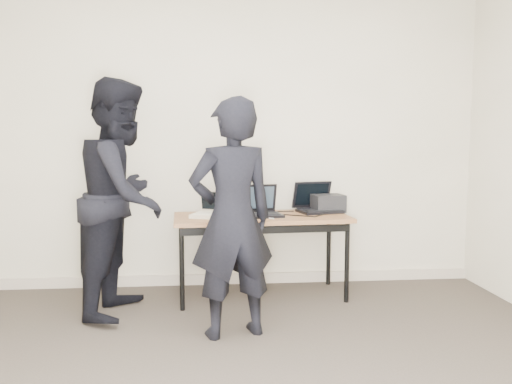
{
  "coord_description": "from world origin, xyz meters",
  "views": [
    {
      "loc": [
        -0.25,
        -2.43,
        1.38
      ],
      "look_at": [
        0.1,
        1.6,
        0.95
      ],
      "focal_mm": 35.0,
      "sensor_mm": 36.0,
      "label": 1
    }
  ],
  "objects": [
    {
      "name": "person_typist",
      "position": [
        -0.12,
        0.98,
        0.83
      ],
      "size": [
        0.69,
        0.55,
        1.66
      ],
      "primitive_type": "imported",
      "rotation": [
        0.0,
        0.0,
        3.42
      ],
      "color": "black",
      "rests_on": "ground"
    },
    {
      "name": "equipment_box",
      "position": [
        0.8,
        2.01,
        0.8
      ],
      "size": [
        0.3,
        0.26,
        0.16
      ],
      "primitive_type": "cube",
      "rotation": [
        0.0,
        0.0,
        0.13
      ],
      "color": "black",
      "rests_on": "desk"
    },
    {
      "name": "tissue",
      "position": [
        0.02,
        2.05,
        1.0
      ],
      "size": [
        0.13,
        0.1,
        0.08
      ],
      "primitive_type": "ellipsoid",
      "rotation": [
        0.0,
        0.0,
        -0.02
      ],
      "color": "white",
      "rests_on": "leather_satchel"
    },
    {
      "name": "room",
      "position": [
        0.0,
        0.0,
        1.35
      ],
      "size": [
        4.6,
        4.6,
        2.8
      ],
      "color": "#3C342E",
      "rests_on": "ground"
    },
    {
      "name": "laptop_right",
      "position": [
        0.69,
        2.03,
        0.78
      ],
      "size": [
        0.44,
        0.43,
        0.27
      ],
      "rotation": [
        0.0,
        0.0,
        0.23
      ],
      "color": "black",
      "rests_on": "desk"
    },
    {
      "name": "person_observer",
      "position": [
        -0.96,
        1.56,
        0.92
      ],
      "size": [
        0.85,
        1.01,
        1.85
      ],
      "primitive_type": "imported",
      "rotation": [
        0.0,
        0.0,
        1.39
      ],
      "color": "black",
      "rests_on": "ground"
    },
    {
      "name": "desk",
      "position": [
        0.17,
        1.82,
        0.66
      ],
      "size": [
        1.54,
        0.74,
        0.72
      ],
      "rotation": [
        0.0,
        0.0,
        0.06
      ],
      "color": "brown",
      "rests_on": "ground"
    },
    {
      "name": "laptop_beige",
      "position": [
        -0.27,
        1.8,
        0.76
      ],
      "size": [
        0.35,
        0.35,
        0.22
      ],
      "rotation": [
        0.0,
        0.0,
        -0.37
      ],
      "color": "beige",
      "rests_on": "desk"
    },
    {
      "name": "leather_satchel",
      "position": [
        -0.01,
        2.05,
        0.85
      ],
      "size": [
        0.37,
        0.2,
        0.25
      ],
      "rotation": [
        0.0,
        0.0,
        -0.05
      ],
      "color": "brown",
      "rests_on": "desk"
    },
    {
      "name": "laptop_center",
      "position": [
        0.16,
        1.84,
        0.78
      ],
      "size": [
        0.39,
        0.38,
        0.26
      ],
      "rotation": [
        0.0,
        0.0,
        0.15
      ],
      "color": "black",
      "rests_on": "desk"
    },
    {
      "name": "power_brick",
      "position": [
        -0.05,
        1.65,
        0.73
      ],
      "size": [
        0.07,
        0.05,
        0.03
      ],
      "primitive_type": "cube",
      "rotation": [
        0.0,
        0.0,
        0.1
      ],
      "color": "black",
      "rests_on": "desk"
    },
    {
      "name": "baseboard",
      "position": [
        0.0,
        2.23,
        0.05
      ],
      "size": [
        4.5,
        0.03,
        0.1
      ],
      "primitive_type": "cube",
      "color": "#BBAD9B",
      "rests_on": "ground"
    },
    {
      "name": "cables",
      "position": [
        0.21,
        1.82,
        0.72
      ],
      "size": [
        1.15,
        0.41,
        0.01
      ],
      "rotation": [
        0.0,
        0.0,
        -0.08
      ],
      "color": "silver",
      "rests_on": "desk"
    }
  ]
}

